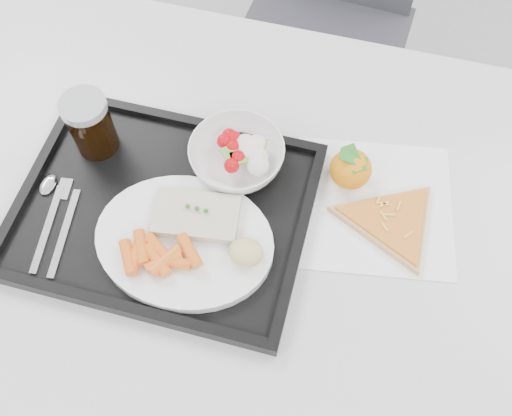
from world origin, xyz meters
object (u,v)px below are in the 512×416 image
dinner_plate (185,241)px  salad_bowl (237,156)px  table (235,222)px  pizza_slice (392,222)px  chair (328,3)px  tangerine (351,169)px  cola_glass (90,124)px  tray (164,211)px

dinner_plate → salad_bowl: 0.16m
table → pizza_slice: 0.26m
chair → pizza_slice: bearing=-72.8°
table → dinner_plate: 0.14m
dinner_plate → tangerine: (0.22, 0.18, 0.01)m
chair → salad_bowl: (-0.04, -0.66, 0.25)m
cola_glass → tangerine: bearing=6.3°
salad_bowl → pizza_slice: (0.26, -0.04, -0.03)m
salad_bowl → cola_glass: bearing=-174.8°
chair → tangerine: size_ratio=11.70×
chair → tangerine: 0.70m
dinner_plate → salad_bowl: salad_bowl is taller
dinner_plate → pizza_slice: dinner_plate is taller
dinner_plate → cola_glass: bearing=145.2°
tray → pizza_slice: size_ratio=2.19×
salad_bowl → tangerine: size_ratio=1.91×
salad_bowl → tangerine: tangerine is taller
tangerine → salad_bowl: bearing=-172.2°
chair → tray: chair is taller
tray → cola_glass: (-0.14, 0.09, 0.06)m
tray → salad_bowl: size_ratio=2.96×
table → pizza_slice: bearing=5.7°
tangerine → pizza_slice: size_ratio=0.39×
table → salad_bowl: (-0.01, 0.06, 0.11)m
salad_bowl → cola_glass: size_ratio=1.41×
table → cola_glass: size_ratio=11.11×
tangerine → pizza_slice: tangerine is taller
table → tangerine: 0.22m
cola_glass → chair: bearing=68.0°
salad_bowl → pizza_slice: 0.26m
dinner_plate → pizza_slice: size_ratio=1.31×
tray → tangerine: tangerine is taller
tangerine → chair: bearing=102.2°
chair → dinner_plate: 0.85m
table → cola_glass: bearing=170.2°
table → pizza_slice: size_ratio=5.83×
dinner_plate → table: bearing=62.4°
tray → cola_glass: 0.18m
dinner_plate → tangerine: tangerine is taller
salad_bowl → cola_glass: (-0.23, -0.02, 0.03)m
tray → pizza_slice: 0.35m
dinner_plate → cola_glass: cola_glass is taller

